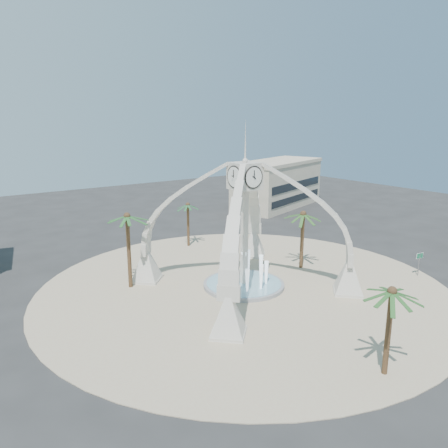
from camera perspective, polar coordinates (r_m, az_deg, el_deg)
ground at (r=43.79m, az=2.59°, el=-8.19°), size 140.00×140.00×0.00m
plaza at (r=43.78m, az=2.59°, el=-8.15°), size 40.00×40.00×0.06m
clock_tower at (r=41.80m, az=2.69°, el=0.09°), size 17.94×17.94×16.30m
fountain at (r=43.68m, az=2.60°, el=-7.84°), size 8.00×8.00×3.62m
building_ne at (r=82.31m, az=7.01°, el=5.26°), size 21.87×14.17×8.60m
palm_east at (r=48.08m, az=10.31°, el=1.21°), size 5.73×5.73×6.99m
palm_west at (r=42.49m, az=-12.55°, el=0.86°), size 5.30×5.30×8.02m
palm_north at (r=55.93m, az=-4.76°, el=2.45°), size 4.49×4.49×6.17m
palm_south at (r=29.51m, az=21.10°, el=-8.35°), size 5.01×5.01×6.54m
street_sign at (r=50.28m, az=24.17°, el=-4.17°), size 0.98×0.19×2.69m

